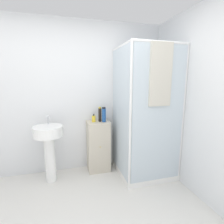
{
  "coord_description": "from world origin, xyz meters",
  "views": [
    {
      "loc": [
        -0.01,
        -1.29,
        1.57
      ],
      "look_at": [
        0.67,
        1.16,
        1.08
      ],
      "focal_mm": 28.0,
      "sensor_mm": 36.0,
      "label": 1
    }
  ],
  "objects_px": {
    "shampoo_bottle_tall_black": "(100,114)",
    "soap_dispenser": "(94,119)",
    "sink": "(49,143)",
    "shampoo_bottle_blue": "(104,115)"
  },
  "relations": [
    {
      "from": "shampoo_bottle_tall_black",
      "to": "soap_dispenser",
      "type": "bearing_deg",
      "value": 178.43
    },
    {
      "from": "soap_dispenser",
      "to": "shampoo_bottle_tall_black",
      "type": "height_order",
      "value": "shampoo_bottle_tall_black"
    },
    {
      "from": "sink",
      "to": "soap_dispenser",
      "type": "distance_m",
      "value": 0.78
    },
    {
      "from": "sink",
      "to": "soap_dispenser",
      "type": "relative_size",
      "value": 7.51
    },
    {
      "from": "sink",
      "to": "shampoo_bottle_tall_black",
      "type": "relative_size",
      "value": 4.11
    },
    {
      "from": "sink",
      "to": "soap_dispenser",
      "type": "height_order",
      "value": "sink"
    },
    {
      "from": "soap_dispenser",
      "to": "shampoo_bottle_blue",
      "type": "distance_m",
      "value": 0.18
    },
    {
      "from": "soap_dispenser",
      "to": "shampoo_bottle_tall_black",
      "type": "relative_size",
      "value": 0.55
    },
    {
      "from": "sink",
      "to": "shampoo_bottle_tall_black",
      "type": "height_order",
      "value": "shampoo_bottle_tall_black"
    },
    {
      "from": "sink",
      "to": "shampoo_bottle_blue",
      "type": "relative_size",
      "value": 4.11
    }
  ]
}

